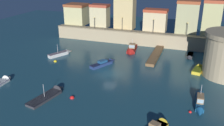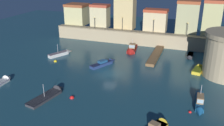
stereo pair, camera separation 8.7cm
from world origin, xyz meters
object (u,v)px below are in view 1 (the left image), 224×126
moored_boat_2 (2,82)px  moored_boat_8 (199,69)px  quay_lamp_1 (122,21)px  moored_boat_5 (190,56)px  moored_boat_0 (132,50)px  mooring_buoy_1 (190,112)px  quay_lamp_2 (154,24)px  mooring_buoy_0 (72,98)px  moored_boat_1 (61,53)px  moored_boat_3 (159,126)px  moored_boat_7 (105,63)px  quay_lamp_0 (94,21)px  mooring_buoy_2 (55,62)px  moored_boat_4 (200,103)px  moored_boat_6 (51,94)px  quay_lamp_3 (187,27)px

moored_boat_2 → moored_boat_8: (32.46, 17.43, 0.13)m
quay_lamp_1 → moored_boat_5: 19.62m
moored_boat_0 → mooring_buoy_1: moored_boat_0 is taller
quay_lamp_2 → mooring_buoy_0: 32.29m
moored_boat_0 → mooring_buoy_0: (-2.71, -24.94, -0.46)m
moored_boat_1 → quay_lamp_1: bearing=-9.6°
quay_lamp_2 → moored_boat_1: 23.92m
moored_boat_3 → moored_boat_8: size_ratio=0.98×
moored_boat_1 → moored_boat_5: bearing=-47.4°
moored_boat_2 → moored_boat_5: moored_boat_2 is taller
mooring_buoy_1 → moored_boat_0: bearing=123.1°
quay_lamp_2 → moored_boat_2: 37.29m
moored_boat_1 → moored_boat_5: (28.14, 8.30, -0.05)m
moored_boat_2 → moored_boat_7: size_ratio=0.93×
quay_lamp_0 → mooring_buoy_1: size_ratio=6.51×
quay_lamp_1 → mooring_buoy_0: (1.69, -31.08, -5.83)m
moored_boat_1 → mooring_buoy_2: bearing=-140.7°
quay_lamp_0 → moored_boat_0: (12.31, -6.14, -5.02)m
moored_boat_1 → mooring_buoy_1: (29.53, -14.83, -0.43)m
mooring_buoy_0 → quay_lamp_2: bearing=78.1°
moored_boat_0 → mooring_buoy_2: (-13.70, -12.10, -0.46)m
quay_lamp_0 → mooring_buoy_1: 40.17m
moored_boat_4 → mooring_buoy_2: moored_boat_4 is taller
quay_lamp_0 → moored_boat_2: (-4.56, -30.50, -5.23)m
mooring_buoy_1 → mooring_buoy_2: 30.57m
mooring_buoy_0 → mooring_buoy_2: bearing=130.5°
moored_boat_3 → mooring_buoy_0: 14.43m
moored_boat_1 → moored_boat_8: moored_boat_1 is taller
moored_boat_8 → mooring_buoy_1: bearing=-170.9°
quay_lamp_2 → moored_boat_2: (-20.72, -30.50, -5.58)m
quay_lamp_2 → mooring_buoy_1: size_ratio=7.83×
quay_lamp_1 → moored_boat_4: 34.11m
moored_boat_6 → quay_lamp_0: bearing=21.6°
moored_boat_4 → moored_boat_8: 13.68m
moored_boat_1 → moored_boat_7: moored_boat_1 is taller
quay_lamp_2 → moored_boat_5: quay_lamp_2 is taller
mooring_buoy_1 → quay_lamp_1: bearing=123.6°
moored_boat_2 → moored_boat_8: 36.84m
quay_lamp_3 → moored_boat_0: 14.45m
quay_lamp_2 → moored_boat_0: (-3.85, -6.14, -5.36)m
quay_lamp_3 → moored_boat_0: (-12.00, -6.14, -5.20)m
moored_boat_2 → moored_boat_7: bearing=-46.2°
quay_lamp_3 → moored_boat_7: (-14.99, -16.40, -5.24)m
moored_boat_2 → mooring_buoy_0: moored_boat_2 is taller
quay_lamp_3 → moored_boat_8: (3.58, -13.08, -5.29)m
moored_boat_7 → mooring_buoy_1: 21.90m
quay_lamp_0 → moored_boat_0: bearing=-26.5°
moored_boat_0 → moored_boat_5: (13.50, 0.23, -0.08)m
mooring_buoy_2 → moored_boat_2: bearing=-104.5°
moored_boat_2 → quay_lamp_2: bearing=-35.8°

